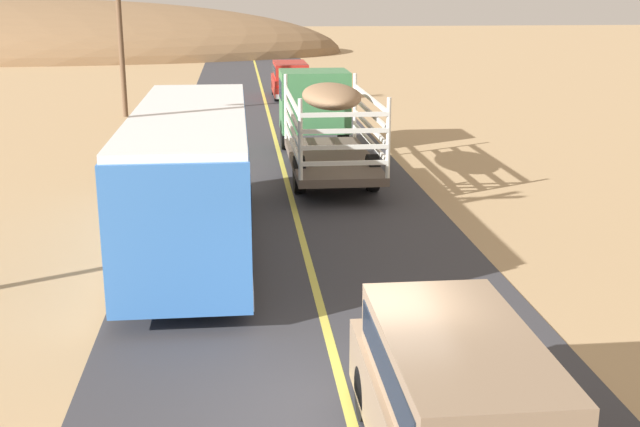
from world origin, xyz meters
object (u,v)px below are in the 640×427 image
at_px(livestock_truck, 320,110).
at_px(car_far, 290,78).
at_px(bus, 192,175).
at_px(power_pole_mid, 120,33).
at_px(suv_near, 456,399).

distance_m(livestock_truck, car_far, 16.81).
distance_m(bus, power_pole_mid, 21.01).
height_order(livestock_truck, car_far, livestock_truck).
bearing_deg(power_pole_mid, bus, -78.39).
xyz_separation_m(suv_near, bus, (-3.58, 9.52, 0.66)).
bearing_deg(car_far, power_pole_mid, -144.68).
bearing_deg(suv_near, livestock_truck, 89.03).
distance_m(livestock_truck, bus, 10.25).
distance_m(suv_near, car_far, 35.79).
bearing_deg(livestock_truck, suv_near, -90.97).
bearing_deg(car_far, suv_near, -90.63).
height_order(suv_near, car_far, same).
bearing_deg(car_far, livestock_truck, -90.25).
relative_size(car_far, power_pole_mid, 0.65).
xyz_separation_m(car_far, power_pole_mid, (-8.18, -5.80, 2.76)).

